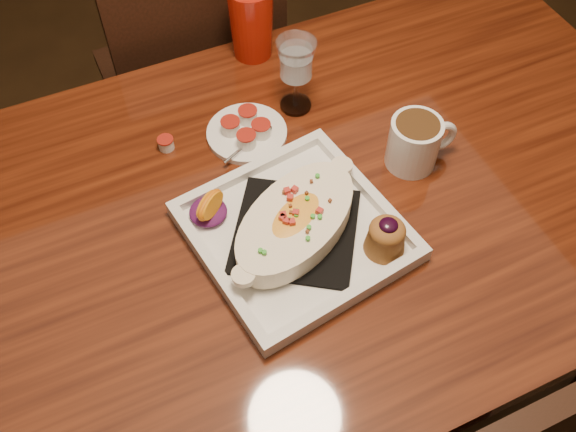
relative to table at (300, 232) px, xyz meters
name	(u,v)px	position (x,y,z in m)	size (l,w,h in m)	color
floor	(296,369)	(0.00, 0.00, -0.65)	(7.00, 7.00, 0.00)	black
table	(300,232)	(0.00, 0.00, 0.00)	(1.50, 0.90, 0.75)	maroon
chair_far	(195,82)	(0.00, 0.63, -0.15)	(0.42, 0.42, 0.93)	black
plate	(300,227)	(-0.03, -0.07, 0.13)	(0.36, 0.36, 0.08)	white
coffee_mug	(416,141)	(0.23, 0.00, 0.15)	(0.13, 0.09, 0.10)	white
goblet	(296,63)	(0.09, 0.22, 0.20)	(0.07, 0.07, 0.16)	silver
saucer	(247,132)	(-0.03, 0.18, 0.11)	(0.15, 0.15, 0.10)	white
creamer_loose	(166,143)	(-0.17, 0.22, 0.11)	(0.03, 0.03, 0.02)	white
red_tumbler	(251,22)	(0.08, 0.40, 0.17)	(0.09, 0.09, 0.16)	red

